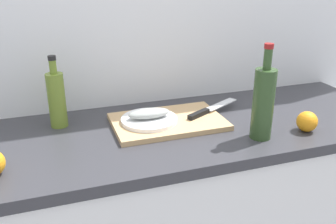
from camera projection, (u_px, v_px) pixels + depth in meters
name	position (u px, v px, depth m)	size (l,w,h in m)	color
back_wall	(129.00, 22.00, 1.53)	(3.20, 0.05, 2.50)	white
cutting_board	(168.00, 122.00, 1.43)	(0.42, 0.27, 0.02)	tan
white_plate	(149.00, 120.00, 1.40)	(0.21, 0.21, 0.01)	white
fish_fillet	(149.00, 113.00, 1.39)	(0.16, 0.07, 0.04)	#999E99
chef_knife	(207.00, 110.00, 1.48)	(0.27, 0.16, 0.02)	silver
olive_oil_bottle	(57.00, 99.00, 1.37)	(0.06, 0.06, 0.27)	olive
wine_bottle	(263.00, 102.00, 1.27)	(0.07, 0.07, 0.33)	#2D4723
orange_1	(307.00, 121.00, 1.36)	(0.08, 0.08, 0.08)	orange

